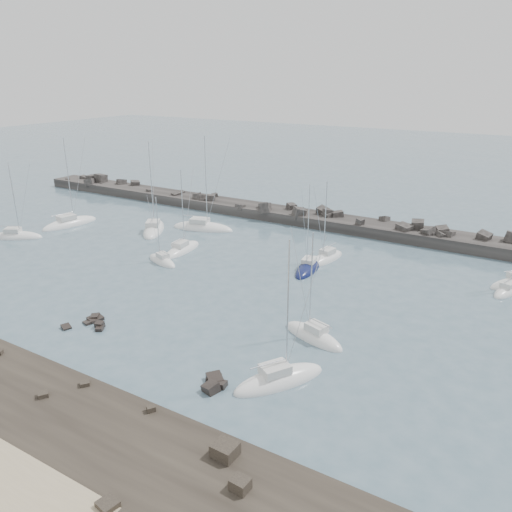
% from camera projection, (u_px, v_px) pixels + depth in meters
% --- Properties ---
extents(ground, '(400.00, 400.00, 0.00)m').
position_uv_depth(ground, '(173.00, 302.00, 58.75)').
color(ground, slate).
rests_on(ground, ground).
extents(rock_shelf, '(140.00, 12.00, 1.84)m').
position_uv_depth(rock_shelf, '(1.00, 402.00, 40.98)').
color(rock_shelf, black).
rests_on(rock_shelf, ground).
extents(rock_cluster_near, '(4.62, 4.39, 1.22)m').
position_uv_depth(rock_cluster_near, '(91.00, 323.00, 53.80)').
color(rock_cluster_near, black).
rests_on(rock_cluster_near, ground).
extents(rock_cluster_far, '(2.53, 3.19, 1.51)m').
position_uv_depth(rock_cluster_far, '(214.00, 383.00, 43.34)').
color(rock_cluster_far, black).
rests_on(rock_cluster_far, ground).
extents(breakwater, '(115.00, 7.45, 5.10)m').
position_uv_depth(breakwater, '(274.00, 216.00, 92.80)').
color(breakwater, '#2B2826').
rests_on(breakwater, ground).
extents(sailboat_0, '(8.47, 6.61, 13.33)m').
position_uv_depth(sailboat_0, '(16.00, 237.00, 81.45)').
color(sailboat_0, white).
rests_on(sailboat_0, ground).
extents(sailboat_1, '(8.13, 10.33, 16.12)m').
position_uv_depth(sailboat_1, '(154.00, 230.00, 85.14)').
color(sailboat_1, white).
rests_on(sailboat_1, ground).
extents(sailboat_3, '(3.19, 8.49, 13.23)m').
position_uv_depth(sailboat_3, '(182.00, 250.00, 75.48)').
color(sailboat_3, white).
rests_on(sailboat_3, ground).
extents(sailboat_4, '(11.40, 6.05, 17.10)m').
position_uv_depth(sailboat_4, '(203.00, 228.00, 86.03)').
color(sailboat_4, white).
rests_on(sailboat_4, ground).
extents(sailboat_5, '(6.67, 3.95, 10.29)m').
position_uv_depth(sailboat_5, '(162.00, 261.00, 71.09)').
color(sailboat_5, white).
rests_on(sailboat_5, ground).
extents(sailboat_6, '(3.82, 8.20, 12.60)m').
position_uv_depth(sailboat_6, '(326.00, 259.00, 71.91)').
color(sailboat_6, white).
rests_on(sailboat_6, ground).
extents(sailboat_7, '(7.00, 9.00, 14.16)m').
position_uv_depth(sailboat_7, '(279.00, 380.00, 43.64)').
color(sailboat_7, white).
rests_on(sailboat_7, ground).
extents(sailboat_8, '(3.63, 8.48, 12.93)m').
position_uv_depth(sailboat_8, '(308.00, 268.00, 68.59)').
color(sailboat_8, '#101745').
rests_on(sailboat_8, ground).
extents(sailboat_9, '(7.88, 4.60, 12.19)m').
position_uv_depth(sailboat_9, '(313.00, 337.00, 50.83)').
color(sailboat_9, white).
rests_on(sailboat_9, ground).
extents(sailboat_10, '(3.74, 6.75, 10.33)m').
position_uv_depth(sailboat_10, '(507.00, 291.00, 61.56)').
color(sailboat_10, white).
rests_on(sailboat_10, ground).
extents(sailboat_13, '(4.91, 10.77, 16.37)m').
position_uv_depth(sailboat_13, '(70.00, 224.00, 88.32)').
color(sailboat_13, white).
rests_on(sailboat_13, ground).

